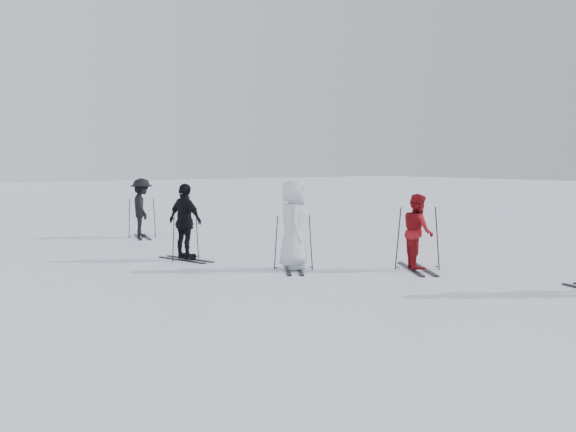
{
  "coord_description": "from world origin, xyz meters",
  "views": [
    {
      "loc": [
        -8.25,
        -10.49,
        2.21
      ],
      "look_at": [
        0.0,
        1.0,
        1.0
      ],
      "focal_mm": 40.0,
      "sensor_mm": 36.0,
      "label": 1
    }
  ],
  "objects_px": {
    "skier_red": "(418,232)",
    "skier_uphill_left": "(185,223)",
    "skier_uphill_far": "(142,208)",
    "skier_grey": "(293,226)"
  },
  "relations": [
    {
      "from": "skier_grey",
      "to": "skier_red",
      "type": "bearing_deg",
      "value": -92.69
    },
    {
      "from": "skier_red",
      "to": "skier_uphill_left",
      "type": "distance_m",
      "value": 5.1
    },
    {
      "from": "skier_uphill_left",
      "to": "skier_uphill_far",
      "type": "distance_m",
      "value": 4.71
    },
    {
      "from": "skier_uphill_left",
      "to": "skier_uphill_far",
      "type": "relative_size",
      "value": 1.0
    },
    {
      "from": "skier_uphill_left",
      "to": "skier_uphill_far",
      "type": "xyz_separation_m",
      "value": [
        0.92,
        4.62,
        0.0
      ]
    },
    {
      "from": "skier_uphill_far",
      "to": "skier_red",
      "type": "bearing_deg",
      "value": -148.01
    },
    {
      "from": "skier_red",
      "to": "skier_uphill_far",
      "type": "relative_size",
      "value": 0.9
    },
    {
      "from": "skier_red",
      "to": "skier_uphill_far",
      "type": "height_order",
      "value": "skier_uphill_far"
    },
    {
      "from": "skier_grey",
      "to": "skier_uphill_left",
      "type": "bearing_deg",
      "value": 59.04
    },
    {
      "from": "skier_grey",
      "to": "skier_uphill_left",
      "type": "height_order",
      "value": "skier_grey"
    }
  ]
}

